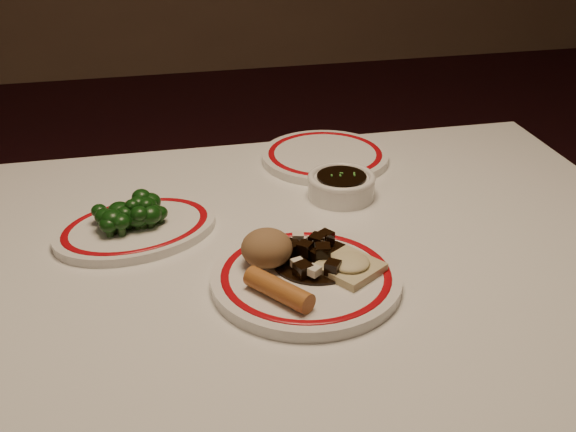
{
  "coord_description": "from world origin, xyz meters",
  "views": [
    {
      "loc": [
        -0.23,
        -0.94,
        1.32
      ],
      "look_at": [
        -0.02,
        0.02,
        0.8
      ],
      "focal_mm": 45.0,
      "sensor_mm": 36.0,
      "label": 1
    }
  ],
  "objects_px": {
    "rice_mound": "(267,248)",
    "broccoli_plate": "(136,228)",
    "dining_table": "(301,299)",
    "main_plate": "(306,279)",
    "broccoli_pile": "(132,213)",
    "soy_bowl": "(341,187)",
    "spring_roll": "(279,289)",
    "fried_wonton": "(350,266)",
    "stirfry_heap": "(314,256)"
  },
  "relations": [
    {
      "from": "broccoli_plate",
      "to": "soy_bowl",
      "type": "xyz_separation_m",
      "value": [
        0.36,
        0.06,
        0.01
      ]
    },
    {
      "from": "main_plate",
      "to": "soy_bowl",
      "type": "distance_m",
      "value": 0.29
    },
    {
      "from": "soy_bowl",
      "to": "fried_wonton",
      "type": "bearing_deg",
      "value": -103.73
    },
    {
      "from": "fried_wonton",
      "to": "broccoli_pile",
      "type": "bearing_deg",
      "value": 144.88
    },
    {
      "from": "main_plate",
      "to": "spring_roll",
      "type": "distance_m",
      "value": 0.08
    },
    {
      "from": "rice_mound",
      "to": "main_plate",
      "type": "bearing_deg",
      "value": -38.59
    },
    {
      "from": "dining_table",
      "to": "broccoli_plate",
      "type": "height_order",
      "value": "broccoli_plate"
    },
    {
      "from": "main_plate",
      "to": "rice_mound",
      "type": "height_order",
      "value": "rice_mound"
    },
    {
      "from": "spring_roll",
      "to": "broccoli_plate",
      "type": "xyz_separation_m",
      "value": [
        -0.18,
        0.26,
        -0.02
      ]
    },
    {
      "from": "dining_table",
      "to": "rice_mound",
      "type": "xyz_separation_m",
      "value": [
        -0.07,
        -0.06,
        0.14
      ]
    },
    {
      "from": "broccoli_pile",
      "to": "main_plate",
      "type": "bearing_deg",
      "value": -40.77
    },
    {
      "from": "stirfry_heap",
      "to": "fried_wonton",
      "type": "bearing_deg",
      "value": -40.53
    },
    {
      "from": "spring_roll",
      "to": "broccoli_pile",
      "type": "relative_size",
      "value": 0.87
    },
    {
      "from": "dining_table",
      "to": "fried_wonton",
      "type": "height_order",
      "value": "fried_wonton"
    },
    {
      "from": "fried_wonton",
      "to": "soy_bowl",
      "type": "height_order",
      "value": "same"
    },
    {
      "from": "stirfry_heap",
      "to": "broccoli_plate",
      "type": "relative_size",
      "value": 0.41
    },
    {
      "from": "soy_bowl",
      "to": "stirfry_heap",
      "type": "bearing_deg",
      "value": -115.18
    },
    {
      "from": "rice_mound",
      "to": "soy_bowl",
      "type": "height_order",
      "value": "rice_mound"
    },
    {
      "from": "spring_roll",
      "to": "soy_bowl",
      "type": "bearing_deg",
      "value": 24.27
    },
    {
      "from": "rice_mound",
      "to": "spring_roll",
      "type": "distance_m",
      "value": 0.09
    },
    {
      "from": "spring_roll",
      "to": "stirfry_heap",
      "type": "distance_m",
      "value": 0.11
    },
    {
      "from": "stirfry_heap",
      "to": "broccoli_pile",
      "type": "bearing_deg",
      "value": 145.88
    },
    {
      "from": "stirfry_heap",
      "to": "broccoli_plate",
      "type": "bearing_deg",
      "value": 145.05
    },
    {
      "from": "main_plate",
      "to": "stirfry_heap",
      "type": "distance_m",
      "value": 0.04
    },
    {
      "from": "fried_wonton",
      "to": "broccoli_pile",
      "type": "xyz_separation_m",
      "value": [
        -0.3,
        0.21,
        0.01
      ]
    },
    {
      "from": "fried_wonton",
      "to": "soy_bowl",
      "type": "xyz_separation_m",
      "value": [
        0.07,
        0.27,
        -0.01
      ]
    },
    {
      "from": "dining_table",
      "to": "broccoli_plate",
      "type": "bearing_deg",
      "value": 155.96
    },
    {
      "from": "dining_table",
      "to": "broccoli_plate",
      "type": "xyz_separation_m",
      "value": [
        -0.25,
        0.11,
        0.1
      ]
    },
    {
      "from": "dining_table",
      "to": "soy_bowl",
      "type": "xyz_separation_m",
      "value": [
        0.11,
        0.17,
        0.11
      ]
    },
    {
      "from": "broccoli_pile",
      "to": "rice_mound",
      "type": "bearing_deg",
      "value": -41.33
    },
    {
      "from": "rice_mound",
      "to": "broccoli_plate",
      "type": "relative_size",
      "value": 0.24
    },
    {
      "from": "main_plate",
      "to": "broccoli_pile",
      "type": "xyz_separation_m",
      "value": [
        -0.24,
        0.2,
        0.03
      ]
    },
    {
      "from": "dining_table",
      "to": "broccoli_plate",
      "type": "relative_size",
      "value": 3.78
    },
    {
      "from": "stirfry_heap",
      "to": "broccoli_plate",
      "type": "xyz_separation_m",
      "value": [
        -0.25,
        0.18,
        -0.02
      ]
    },
    {
      "from": "rice_mound",
      "to": "soy_bowl",
      "type": "bearing_deg",
      "value": 51.45
    },
    {
      "from": "soy_bowl",
      "to": "broccoli_pile",
      "type": "bearing_deg",
      "value": -170.89
    },
    {
      "from": "rice_mound",
      "to": "broccoli_plate",
      "type": "bearing_deg",
      "value": 137.62
    },
    {
      "from": "broccoli_plate",
      "to": "soy_bowl",
      "type": "distance_m",
      "value": 0.37
    },
    {
      "from": "dining_table",
      "to": "rice_mound",
      "type": "height_order",
      "value": "rice_mound"
    },
    {
      "from": "spring_roll",
      "to": "broccoli_pile",
      "type": "bearing_deg",
      "value": 90.14
    },
    {
      "from": "broccoli_pile",
      "to": "soy_bowl",
      "type": "height_order",
      "value": "broccoli_pile"
    },
    {
      "from": "dining_table",
      "to": "soy_bowl",
      "type": "bearing_deg",
      "value": 55.92
    },
    {
      "from": "rice_mound",
      "to": "soy_bowl",
      "type": "xyz_separation_m",
      "value": [
        0.18,
        0.22,
        -0.02
      ]
    },
    {
      "from": "rice_mound",
      "to": "fried_wonton",
      "type": "height_order",
      "value": "rice_mound"
    },
    {
      "from": "spring_roll",
      "to": "stirfry_heap",
      "type": "bearing_deg",
      "value": 13.3
    },
    {
      "from": "rice_mound",
      "to": "stirfry_heap",
      "type": "bearing_deg",
      "value": -7.28
    },
    {
      "from": "rice_mound",
      "to": "fried_wonton",
      "type": "bearing_deg",
      "value": -22.24
    },
    {
      "from": "main_plate",
      "to": "broccoli_pile",
      "type": "height_order",
      "value": "broccoli_pile"
    },
    {
      "from": "main_plate",
      "to": "spring_roll",
      "type": "bearing_deg",
      "value": -134.9
    },
    {
      "from": "main_plate",
      "to": "stirfry_heap",
      "type": "relative_size",
      "value": 2.26
    }
  ]
}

